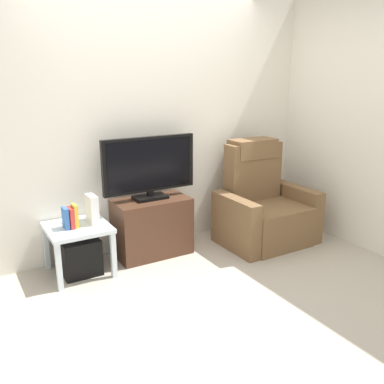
% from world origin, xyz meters
% --- Properties ---
extents(ground_plane, '(6.40, 6.40, 0.00)m').
position_xyz_m(ground_plane, '(0.00, 0.00, 0.00)').
color(ground_plane, '#B2A899').
extents(wall_back, '(6.40, 0.06, 2.60)m').
position_xyz_m(wall_back, '(0.00, 1.13, 1.30)').
color(wall_back, silver).
rests_on(wall_back, ground).
extents(wall_side, '(0.06, 4.48, 2.60)m').
position_xyz_m(wall_side, '(1.88, 0.00, 1.30)').
color(wall_side, silver).
rests_on(wall_side, ground).
extents(tv_stand, '(0.73, 0.41, 0.57)m').
position_xyz_m(tv_stand, '(-0.10, 0.86, 0.29)').
color(tv_stand, '#4C2D1E').
rests_on(tv_stand, ground).
extents(television, '(0.94, 0.20, 0.61)m').
position_xyz_m(television, '(-0.10, 0.88, 0.90)').
color(television, black).
rests_on(television, tv_stand).
extents(recliner_armchair, '(0.98, 0.78, 1.08)m').
position_xyz_m(recliner_armchair, '(1.09, 0.58, 0.37)').
color(recliner_armchair, brown).
rests_on(recliner_armchair, ground).
extents(side_table, '(0.54, 0.54, 0.46)m').
position_xyz_m(side_table, '(-0.85, 0.82, 0.38)').
color(side_table, silver).
rests_on(side_table, ground).
extents(subwoofer_box, '(0.33, 0.33, 0.33)m').
position_xyz_m(subwoofer_box, '(-0.85, 0.82, 0.17)').
color(subwoofer_box, black).
rests_on(subwoofer_box, ground).
extents(book_leftmost, '(0.04, 0.12, 0.19)m').
position_xyz_m(book_leftmost, '(-0.95, 0.80, 0.55)').
color(book_leftmost, '#3366B2').
rests_on(book_leftmost, side_table).
extents(book_middle, '(0.04, 0.13, 0.18)m').
position_xyz_m(book_middle, '(-0.91, 0.80, 0.55)').
color(book_middle, red).
rests_on(book_middle, side_table).
extents(book_rightmost, '(0.03, 0.11, 0.21)m').
position_xyz_m(book_rightmost, '(-0.87, 0.80, 0.56)').
color(book_rightmost, gold).
rests_on(book_rightmost, side_table).
extents(game_console, '(0.07, 0.20, 0.26)m').
position_xyz_m(game_console, '(-0.71, 0.83, 0.59)').
color(game_console, white).
rests_on(game_console, side_table).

